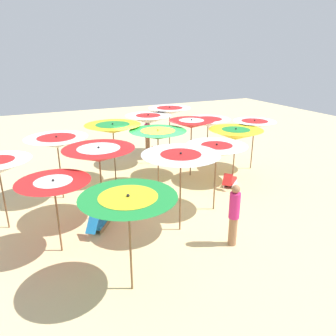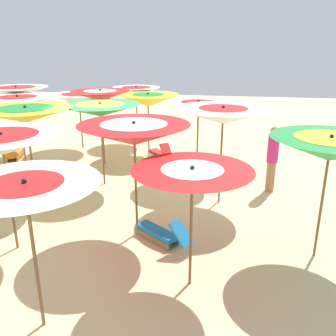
# 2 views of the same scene
# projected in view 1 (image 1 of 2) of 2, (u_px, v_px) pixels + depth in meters

# --- Properties ---
(ground) EXTENTS (39.42, 39.42, 0.04)m
(ground) POSITION_uv_depth(u_px,v_px,m) (156.00, 191.00, 12.96)
(ground) COLOR beige
(beach_umbrella_0) EXTENTS (2.19, 2.19, 2.52)m
(beach_umbrella_0) POSITION_uv_depth(u_px,v_px,m) (170.00, 111.00, 16.79)
(beach_umbrella_0) COLOR brown
(beach_umbrella_0) RESTS_ON ground
(beach_umbrella_1) EXTENTS (2.17, 2.17, 2.43)m
(beach_umbrella_1) POSITION_uv_depth(u_px,v_px,m) (148.00, 119.00, 15.36)
(beach_umbrella_1) COLOR brown
(beach_umbrella_1) RESTS_ON ground
(beach_umbrella_2) EXTENTS (2.27, 2.27, 2.49)m
(beach_umbrella_2) POSITION_uv_depth(u_px,v_px,m) (113.00, 129.00, 13.21)
(beach_umbrella_2) COLOR brown
(beach_umbrella_2) RESTS_ON ground
(beach_umbrella_3) EXTENTS (2.21, 2.21, 2.40)m
(beach_umbrella_3) POSITION_uv_depth(u_px,v_px,m) (57.00, 142.00, 11.62)
(beach_umbrella_3) COLOR brown
(beach_umbrella_3) RESTS_ON ground
(beach_umbrella_5) EXTENTS (2.18, 2.18, 2.17)m
(beach_umbrella_5) POSITION_uv_depth(u_px,v_px,m) (208.00, 123.00, 15.89)
(beach_umbrella_5) COLOR brown
(beach_umbrella_5) RESTS_ON ground
(beach_umbrella_6) EXTENTS (1.92, 1.92, 2.53)m
(beach_umbrella_6) POSITION_uv_depth(u_px,v_px,m) (191.00, 124.00, 13.78)
(beach_umbrella_6) COLOR brown
(beach_umbrella_6) RESTS_ON ground
(beach_umbrella_7) EXTENTS (2.20, 2.20, 2.40)m
(beach_umbrella_7) POSITION_uv_depth(u_px,v_px,m) (158.00, 135.00, 12.58)
(beach_umbrella_7) COLOR brown
(beach_umbrella_7) RESTS_ON ground
(beach_umbrella_8) EXTENTS (2.23, 2.23, 2.48)m
(beach_umbrella_8) POSITION_uv_depth(u_px,v_px,m) (99.00, 155.00, 10.08)
(beach_umbrella_8) COLOR brown
(beach_umbrella_8) RESTS_ON ground
(beach_umbrella_9) EXTENTS (1.91, 1.91, 2.14)m
(beach_umbrella_9) POSITION_uv_depth(u_px,v_px,m) (54.00, 187.00, 8.46)
(beach_umbrella_9) COLOR brown
(beach_umbrella_9) RESTS_ON ground
(beach_umbrella_10) EXTENTS (1.92, 1.92, 2.31)m
(beach_umbrella_10) POSITION_uv_depth(u_px,v_px,m) (254.00, 125.00, 14.71)
(beach_umbrella_10) COLOR brown
(beach_umbrella_10) RESTS_ON ground
(beach_umbrella_11) EXTENTS (2.21, 2.21, 2.27)m
(beach_umbrella_11) POSITION_uv_depth(u_px,v_px,m) (236.00, 134.00, 13.37)
(beach_umbrella_11) COLOR brown
(beach_umbrella_11) RESTS_ON ground
(beach_umbrella_12) EXTENTS (2.03, 2.03, 2.38)m
(beach_umbrella_12) POSITION_uv_depth(u_px,v_px,m) (216.00, 151.00, 10.76)
(beach_umbrella_12) COLOR brown
(beach_umbrella_12) RESTS_ON ground
(beach_umbrella_13) EXTENTS (2.28, 2.28, 2.51)m
(beach_umbrella_13) POSITION_uv_depth(u_px,v_px,m) (181.00, 160.00, 9.41)
(beach_umbrella_13) COLOR brown
(beach_umbrella_13) RESTS_ON ground
(beach_umbrella_14) EXTENTS (2.10, 2.10, 2.42)m
(beach_umbrella_14) POSITION_uv_depth(u_px,v_px,m) (128.00, 205.00, 6.92)
(beach_umbrella_14) COLOR brown
(beach_umbrella_14) RESTS_ON ground
(lounger_0) EXTENTS (0.65, 1.34, 0.52)m
(lounger_0) POSITION_uv_depth(u_px,v_px,m) (160.00, 151.00, 17.30)
(lounger_0) COLOR olive
(lounger_0) RESTS_ON ground
(lounger_1) EXTENTS (1.31, 1.07, 0.63)m
(lounger_1) POSITION_uv_depth(u_px,v_px,m) (100.00, 222.00, 10.18)
(lounger_1) COLOR olive
(lounger_1) RESTS_ON ground
(lounger_2) EXTENTS (1.02, 1.11, 0.64)m
(lounger_2) POSITION_uv_depth(u_px,v_px,m) (230.00, 181.00, 13.37)
(lounger_2) COLOR silver
(lounger_2) RESTS_ON ground
(beachgoer_0) EXTENTS (0.30, 0.30, 1.80)m
(beachgoer_0) POSITION_uv_depth(u_px,v_px,m) (147.00, 135.00, 17.45)
(beachgoer_0) COLOR #A3704C
(beachgoer_0) RESTS_ON ground
(beachgoer_1) EXTENTS (0.30, 0.30, 1.83)m
(beachgoer_1) POSITION_uv_depth(u_px,v_px,m) (234.00, 214.00, 9.07)
(beachgoer_1) COLOR #A3704C
(beachgoer_1) RESTS_ON ground
(beach_ball) EXTENTS (0.32, 0.32, 0.32)m
(beach_ball) POSITION_uv_depth(u_px,v_px,m) (0.00, 161.00, 15.86)
(beach_ball) COLOR #337FE5
(beach_ball) RESTS_ON ground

